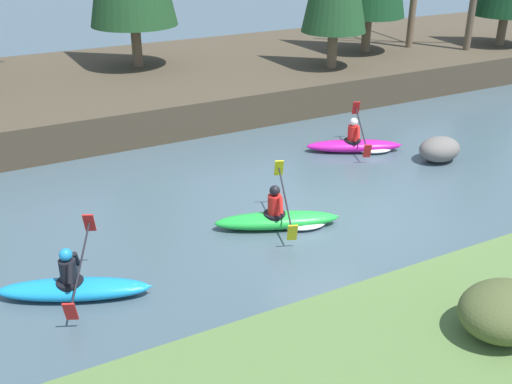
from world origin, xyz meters
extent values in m
plane|color=#425660|center=(0.00, 0.00, 0.00)|extent=(90.00, 90.00, 0.00)
cube|color=#473D2D|center=(0.00, 10.71, 0.55)|extent=(44.00, 9.21, 1.09)
cylinder|color=brown|center=(-0.99, 11.38, 1.84)|extent=(0.36, 0.36, 1.49)
cylinder|color=brown|center=(5.19, 8.01, 1.74)|extent=(0.36, 0.36, 1.29)
cylinder|color=brown|center=(7.89, 9.59, 1.79)|extent=(0.36, 0.36, 1.40)
cylinder|color=brown|center=(13.76, 8.04, 1.71)|extent=(0.36, 0.36, 1.23)
ellipsoid|color=#4C562D|center=(-0.60, -5.16, 0.94)|extent=(1.48, 1.23, 0.80)
ellipsoid|color=#C61999|center=(2.69, 3.06, 0.17)|extent=(2.69, 1.71, 0.34)
cone|color=#C61999|center=(3.81, 2.52, 0.19)|extent=(0.40, 0.33, 0.20)
cylinder|color=black|center=(2.64, 3.08, 0.31)|extent=(0.64, 0.64, 0.08)
cylinder|color=red|center=(2.64, 3.08, 0.56)|extent=(0.40, 0.40, 0.42)
sphere|color=white|center=(2.64, 3.08, 0.89)|extent=(0.31, 0.31, 0.23)
cylinder|color=red|center=(2.84, 3.26, 0.65)|extent=(0.18, 0.24, 0.35)
cylinder|color=red|center=(2.63, 2.82, 0.65)|extent=(0.18, 0.24, 0.35)
cylinder|color=black|center=(2.85, 2.98, 0.69)|extent=(0.86, 1.74, 0.65)
cube|color=red|center=(3.26, 3.84, 1.00)|extent=(0.25, 0.23, 0.41)
cube|color=red|center=(2.44, 2.13, 0.38)|extent=(0.25, 0.23, 0.41)
ellipsoid|color=white|center=(3.19, 2.82, 0.09)|extent=(1.29, 1.11, 0.18)
ellipsoid|color=green|center=(-1.49, 0.13, 0.17)|extent=(2.74, 1.53, 0.34)
cone|color=green|center=(-0.33, -0.32, 0.19)|extent=(0.40, 0.31, 0.20)
cylinder|color=black|center=(-1.54, 0.15, 0.31)|extent=(0.62, 0.62, 0.08)
cylinder|color=red|center=(-1.54, 0.15, 0.56)|extent=(0.39, 0.39, 0.42)
sphere|color=black|center=(-1.54, 0.15, 0.89)|extent=(0.30, 0.30, 0.23)
cylinder|color=red|center=(-1.36, 0.34, 0.65)|extent=(0.16, 0.24, 0.35)
cylinder|color=red|center=(-1.53, -0.11, 0.65)|extent=(0.16, 0.24, 0.35)
cylinder|color=black|center=(-1.32, 0.06, 0.69)|extent=(0.72, 1.80, 0.65)
cube|color=yellow|center=(-0.98, 0.95, 1.00)|extent=(0.24, 0.22, 0.41)
cube|color=yellow|center=(-1.66, -0.82, 0.38)|extent=(0.24, 0.22, 0.41)
ellipsoid|color=white|center=(-0.98, -0.07, 0.09)|extent=(1.28, 1.05, 0.18)
ellipsoid|color=#1993D6|center=(-5.98, -0.47, 0.17)|extent=(2.71, 1.67, 0.34)
cone|color=#1993D6|center=(-4.85, -0.99, 0.19)|extent=(0.40, 0.33, 0.20)
cylinder|color=black|center=(-6.02, -0.45, 0.31)|extent=(0.64, 0.64, 0.08)
cylinder|color=black|center=(-6.02, -0.45, 0.56)|extent=(0.40, 0.40, 0.42)
sphere|color=#1E89D1|center=(-6.02, -0.45, 0.89)|extent=(0.30, 0.30, 0.23)
cylinder|color=black|center=(-5.83, -0.28, 0.65)|extent=(0.18, 0.24, 0.35)
cylinder|color=black|center=(-6.03, -0.71, 0.65)|extent=(0.18, 0.24, 0.35)
cylinder|color=black|center=(-5.82, -0.55, 0.69)|extent=(0.83, 1.76, 0.65)
cube|color=red|center=(-5.42, 0.32, 1.00)|extent=(0.25, 0.23, 0.41)
cube|color=red|center=(-6.21, -1.41, 0.38)|extent=(0.25, 0.23, 0.41)
ellipsoid|color=slate|center=(4.35, 1.40, 0.34)|extent=(1.20, 0.94, 0.68)
camera|label=1|loc=(-7.21, -9.87, 6.31)|focal=42.00mm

